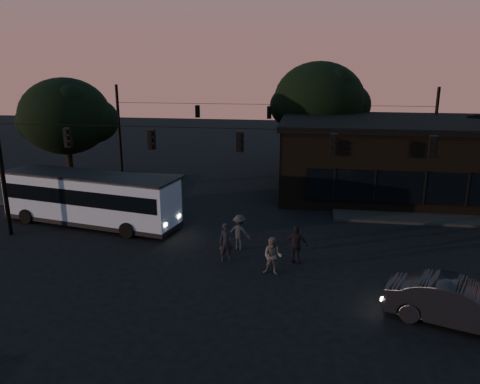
# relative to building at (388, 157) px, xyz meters

# --- Properties ---
(ground) EXTENTS (120.00, 120.00, 0.00)m
(ground) POSITION_rel_building_xyz_m (-9.00, -15.97, -2.71)
(ground) COLOR black
(ground) RESTS_ON ground
(sidewalk_far_right) EXTENTS (14.00, 10.00, 0.15)m
(sidewalk_far_right) POSITION_rel_building_xyz_m (3.00, -1.97, -2.63)
(sidewalk_far_right) COLOR black
(sidewalk_far_right) RESTS_ON ground
(sidewalk_far_left) EXTENTS (14.00, 10.00, 0.15)m
(sidewalk_far_left) POSITION_rel_building_xyz_m (-23.00, -1.97, -2.63)
(sidewalk_far_left) COLOR black
(sidewalk_far_left) RESTS_ON ground
(building) EXTENTS (15.40, 10.41, 5.40)m
(building) POSITION_rel_building_xyz_m (0.00, 0.00, 0.00)
(building) COLOR black
(building) RESTS_ON ground
(tree_behind) EXTENTS (7.60, 7.60, 9.43)m
(tree_behind) POSITION_rel_building_xyz_m (-5.00, 6.03, 3.48)
(tree_behind) COLOR black
(tree_behind) RESTS_ON ground
(tree_left) EXTENTS (6.40, 6.40, 8.30)m
(tree_left) POSITION_rel_building_xyz_m (-23.00, -2.97, 2.86)
(tree_left) COLOR black
(tree_left) RESTS_ON ground
(signal_rig_near) EXTENTS (26.24, 0.30, 7.50)m
(signal_rig_near) POSITION_rel_building_xyz_m (-9.00, -11.97, 1.74)
(signal_rig_near) COLOR black
(signal_rig_near) RESTS_ON ground
(signal_rig_far) EXTENTS (26.24, 0.30, 7.50)m
(signal_rig_far) POSITION_rel_building_xyz_m (-9.00, 4.03, 1.50)
(signal_rig_far) COLOR black
(signal_rig_far) RESTS_ON ground
(bus) EXTENTS (11.15, 4.62, 3.06)m
(bus) POSITION_rel_building_xyz_m (-18.25, -9.69, -0.99)
(bus) COLOR #9BABC6
(bus) RESTS_ON ground
(car) EXTENTS (5.34, 3.37, 1.66)m
(car) POSITION_rel_building_xyz_m (-0.05, -18.05, -1.88)
(car) COLOR black
(car) RESTS_ON ground
(pedestrian_a) EXTENTS (0.77, 0.60, 1.88)m
(pedestrian_a) POSITION_rel_building_xyz_m (-9.42, -13.68, -1.77)
(pedestrian_a) COLOR black
(pedestrian_a) RESTS_ON ground
(pedestrian_b) EXTENTS (0.94, 0.78, 1.76)m
(pedestrian_b) POSITION_rel_building_xyz_m (-7.08, -14.90, -1.83)
(pedestrian_b) COLOR #564F4E
(pedestrian_b) RESTS_ON ground
(pedestrian_c) EXTENTS (1.16, 0.62, 1.88)m
(pedestrian_c) POSITION_rel_building_xyz_m (-6.07, -13.54, -1.77)
(pedestrian_c) COLOR black
(pedestrian_c) RESTS_ON ground
(pedestrian_d) EXTENTS (1.34, 0.99, 1.85)m
(pedestrian_d) POSITION_rel_building_xyz_m (-9.00, -12.17, -1.78)
(pedestrian_d) COLOR #202428
(pedestrian_d) RESTS_ON ground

